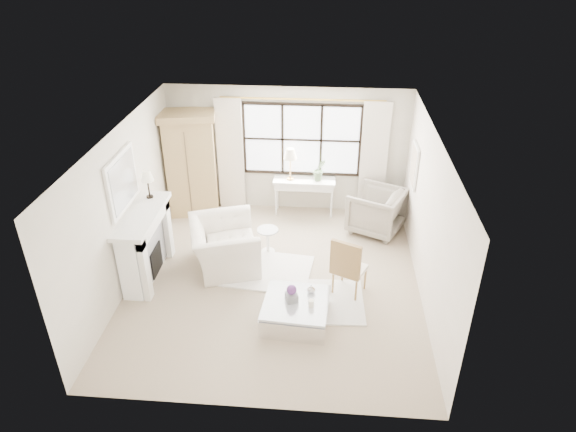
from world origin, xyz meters
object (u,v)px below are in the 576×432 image
at_px(console_table, 304,196).
at_px(club_armchair, 224,245).
at_px(armoire, 191,163).
at_px(coffee_table, 296,311).

distance_m(console_table, club_armchair, 2.50).
bearing_deg(armoire, club_armchair, -72.47).
height_order(club_armchair, coffee_table, club_armchair).
xyz_separation_m(console_table, club_armchair, (-1.33, -2.11, 0.03)).
height_order(armoire, club_armchair, armoire).
relative_size(armoire, console_table, 1.72).
height_order(console_table, club_armchair, club_armchair).
bearing_deg(club_armchair, console_table, -49.47).
relative_size(console_table, coffee_table, 1.21).
xyz_separation_m(armoire, coffee_table, (2.43, -3.40, -0.96)).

